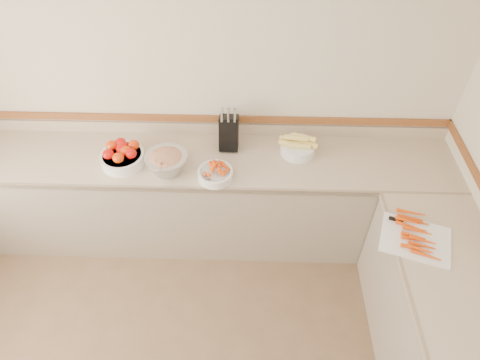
{
  "coord_description": "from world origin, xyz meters",
  "views": [
    {
      "loc": [
        0.41,
        -0.77,
        3.12
      ],
      "look_at": [
        0.35,
        1.35,
        1.0
      ],
      "focal_mm": 32.0,
      "sensor_mm": 36.0,
      "label": 1
    }
  ],
  "objects_px": {
    "corn_bowl": "(298,146)",
    "rhubarb_bowl": "(167,162)",
    "knife_block": "(229,132)",
    "cutting_board": "(415,236)",
    "cherry_tomato_bowl": "(215,173)",
    "tomato_bowl": "(122,155)"
  },
  "relations": [
    {
      "from": "knife_block",
      "to": "tomato_bowl",
      "type": "height_order",
      "value": "knife_block"
    },
    {
      "from": "knife_block",
      "to": "corn_bowl",
      "type": "distance_m",
      "value": 0.55
    },
    {
      "from": "tomato_bowl",
      "to": "cherry_tomato_bowl",
      "type": "xyz_separation_m",
      "value": [
        0.71,
        -0.14,
        -0.03
      ]
    },
    {
      "from": "cherry_tomato_bowl",
      "to": "cutting_board",
      "type": "height_order",
      "value": "cherry_tomato_bowl"
    },
    {
      "from": "tomato_bowl",
      "to": "rhubarb_bowl",
      "type": "xyz_separation_m",
      "value": [
        0.35,
        -0.08,
        0.02
      ]
    },
    {
      "from": "rhubarb_bowl",
      "to": "corn_bowl",
      "type": "bearing_deg",
      "value": 14.01
    },
    {
      "from": "cherry_tomato_bowl",
      "to": "corn_bowl",
      "type": "height_order",
      "value": "corn_bowl"
    },
    {
      "from": "cherry_tomato_bowl",
      "to": "rhubarb_bowl",
      "type": "relative_size",
      "value": 0.82
    },
    {
      "from": "tomato_bowl",
      "to": "rhubarb_bowl",
      "type": "bearing_deg",
      "value": -13.35
    },
    {
      "from": "knife_block",
      "to": "corn_bowl",
      "type": "bearing_deg",
      "value": -5.49
    },
    {
      "from": "knife_block",
      "to": "cherry_tomato_bowl",
      "type": "xyz_separation_m",
      "value": [
        -0.08,
        -0.36,
        -0.1
      ]
    },
    {
      "from": "knife_block",
      "to": "cutting_board",
      "type": "distance_m",
      "value": 1.52
    },
    {
      "from": "corn_bowl",
      "to": "cutting_board",
      "type": "distance_m",
      "value": 1.08
    },
    {
      "from": "knife_block",
      "to": "rhubarb_bowl",
      "type": "distance_m",
      "value": 0.54
    },
    {
      "from": "knife_block",
      "to": "tomato_bowl",
      "type": "xyz_separation_m",
      "value": [
        -0.8,
        -0.21,
        -0.07
      ]
    },
    {
      "from": "corn_bowl",
      "to": "rhubarb_bowl",
      "type": "relative_size",
      "value": 0.97
    },
    {
      "from": "cherry_tomato_bowl",
      "to": "rhubarb_bowl",
      "type": "xyz_separation_m",
      "value": [
        -0.36,
        0.06,
        0.04
      ]
    },
    {
      "from": "corn_bowl",
      "to": "tomato_bowl",
      "type": "bearing_deg",
      "value": -173.09
    },
    {
      "from": "knife_block",
      "to": "cutting_board",
      "type": "xyz_separation_m",
      "value": [
        1.24,
        -0.87,
        -0.13
      ]
    },
    {
      "from": "knife_block",
      "to": "corn_bowl",
      "type": "xyz_separation_m",
      "value": [
        0.54,
        -0.05,
        -0.08
      ]
    },
    {
      "from": "corn_bowl",
      "to": "rhubarb_bowl",
      "type": "bearing_deg",
      "value": -165.99
    },
    {
      "from": "tomato_bowl",
      "to": "cutting_board",
      "type": "height_order",
      "value": "tomato_bowl"
    }
  ]
}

